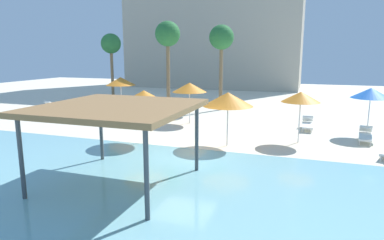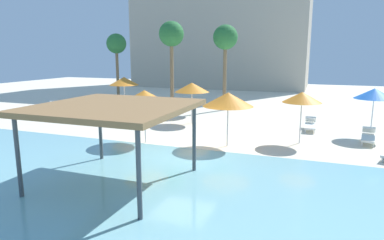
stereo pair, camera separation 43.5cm
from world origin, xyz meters
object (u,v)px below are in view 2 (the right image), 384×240
(lounge_chair_1, at_px, (49,106))
(palm_tree_3, at_px, (171,36))
(beach_umbrella_orange_1, at_px, (192,87))
(beach_umbrella_blue_7, at_px, (374,94))
(beach_umbrella_orange_3, at_px, (144,96))
(lounge_chair_5, at_px, (310,124))
(beach_umbrella_orange_5, at_px, (124,81))
(lounge_chair_0, at_px, (368,136))
(shade_pavilion, at_px, (113,109))
(beach_umbrella_orange_6, at_px, (302,97))
(palm_tree_2, at_px, (116,45))
(palm_tree_0, at_px, (225,39))
(lounge_chair_4, at_px, (90,116))
(beach_umbrella_orange_2, at_px, (228,99))

(lounge_chair_1, bearing_deg, palm_tree_3, 114.79)
(beach_umbrella_orange_1, height_order, beach_umbrella_blue_7, beach_umbrella_blue_7)
(beach_umbrella_orange_3, height_order, lounge_chair_5, beach_umbrella_orange_3)
(beach_umbrella_orange_5, height_order, lounge_chair_0, beach_umbrella_orange_5)
(lounge_chair_0, height_order, palm_tree_3, palm_tree_3)
(beach_umbrella_orange_5, height_order, palm_tree_3, palm_tree_3)
(lounge_chair_5, bearing_deg, lounge_chair_1, -91.47)
(lounge_chair_0, bearing_deg, shade_pavilion, -36.37)
(shade_pavilion, xyz_separation_m, lounge_chair_1, (-13.63, 11.42, -2.28))
(beach_umbrella_orange_6, distance_m, beach_umbrella_blue_7, 4.40)
(lounge_chair_0, bearing_deg, beach_umbrella_orange_6, -59.55)
(lounge_chair_5, bearing_deg, beach_umbrella_orange_6, -7.75)
(beach_umbrella_orange_6, bearing_deg, lounge_chair_5, 83.22)
(beach_umbrella_blue_7, distance_m, palm_tree_2, 23.32)
(beach_umbrella_orange_3, distance_m, beach_umbrella_orange_6, 7.75)
(beach_umbrella_orange_3, distance_m, lounge_chair_0, 11.45)
(shade_pavilion, distance_m, lounge_chair_1, 17.93)
(lounge_chair_5, xyz_separation_m, palm_tree_3, (-10.40, 3.41, 5.38))
(beach_umbrella_orange_3, bearing_deg, beach_umbrella_blue_7, 26.11)
(beach_umbrella_orange_6, height_order, palm_tree_0, palm_tree_0)
(palm_tree_3, bearing_deg, lounge_chair_4, -122.93)
(beach_umbrella_orange_5, distance_m, beach_umbrella_orange_6, 12.43)
(shade_pavilion, bearing_deg, lounge_chair_4, 131.19)
(beach_umbrella_orange_1, bearing_deg, palm_tree_2, 141.87)
(beach_umbrella_orange_1, bearing_deg, lounge_chair_4, -167.17)
(lounge_chair_0, distance_m, lounge_chair_4, 16.83)
(lounge_chair_0, relative_size, palm_tree_0, 0.30)
(beach_umbrella_orange_5, bearing_deg, palm_tree_0, 43.35)
(beach_umbrella_orange_3, xyz_separation_m, palm_tree_2, (-10.61, 14.10, 2.87))
(beach_umbrella_orange_1, relative_size, beach_umbrella_orange_5, 0.93)
(beach_umbrella_orange_1, xyz_separation_m, beach_umbrella_orange_2, (3.56, -4.58, -0.03))
(beach_umbrella_blue_7, bearing_deg, palm_tree_0, 148.77)
(palm_tree_3, bearing_deg, beach_umbrella_orange_6, -34.22)
(shade_pavilion, xyz_separation_m, beach_umbrella_orange_5, (-6.41, 11.02, -0.06))
(beach_umbrella_blue_7, distance_m, lounge_chair_4, 17.26)
(lounge_chair_4, distance_m, palm_tree_0, 11.58)
(beach_umbrella_blue_7, bearing_deg, lounge_chair_1, 177.77)
(lounge_chair_1, relative_size, lounge_chair_5, 1.02)
(lounge_chair_5, height_order, palm_tree_0, palm_tree_0)
(lounge_chair_4, bearing_deg, lounge_chair_1, -91.27)
(beach_umbrella_orange_1, height_order, palm_tree_0, palm_tree_0)
(palm_tree_0, bearing_deg, beach_umbrella_orange_1, -95.51)
(beach_umbrella_orange_6, bearing_deg, beach_umbrella_orange_3, -160.28)
(beach_umbrella_blue_7, bearing_deg, lounge_chair_0, -101.13)
(lounge_chair_0, bearing_deg, palm_tree_0, -119.76)
(beach_umbrella_orange_3, xyz_separation_m, beach_umbrella_orange_6, (7.30, 2.62, -0.03))
(shade_pavilion, xyz_separation_m, beach_umbrella_orange_6, (5.61, 7.86, -0.29))
(beach_umbrella_orange_6, xyz_separation_m, palm_tree_3, (-9.99, 6.80, 3.38))
(beach_umbrella_orange_5, relative_size, palm_tree_3, 0.41)
(lounge_chair_0, xyz_separation_m, lounge_chair_1, (-22.49, 2.18, 0.00))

